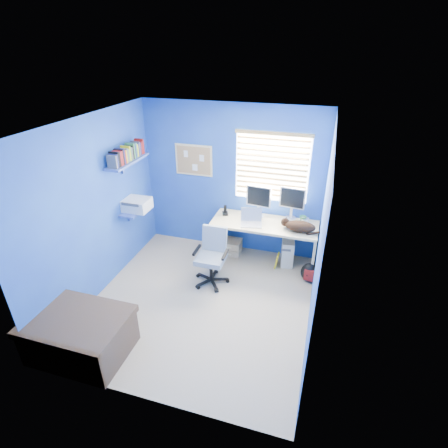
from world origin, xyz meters
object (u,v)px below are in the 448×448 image
(cat, at_px, (300,226))
(tower_pc, at_px, (288,250))
(desk, at_px, (263,243))
(laptop, at_px, (251,218))
(office_chair, at_px, (212,263))

(cat, distance_m, tower_pc, 0.67)
(cat, bearing_deg, desk, 179.98)
(laptop, bearing_deg, tower_pc, 9.92)
(cat, xyz_separation_m, office_chair, (-1.21, -0.62, -0.50))
(desk, relative_size, cat, 3.67)
(desk, relative_size, tower_pc, 3.72)
(tower_pc, bearing_deg, cat, -62.32)
(office_chair, bearing_deg, tower_pc, 39.77)
(office_chair, bearing_deg, cat, 27.15)
(tower_pc, height_order, office_chair, office_chair)
(cat, height_order, office_chair, cat)
(cat, bearing_deg, office_chair, -140.76)
(desk, xyz_separation_m, cat, (0.56, -0.12, 0.45))
(laptop, height_order, tower_pc, laptop)
(desk, relative_size, office_chair, 1.92)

